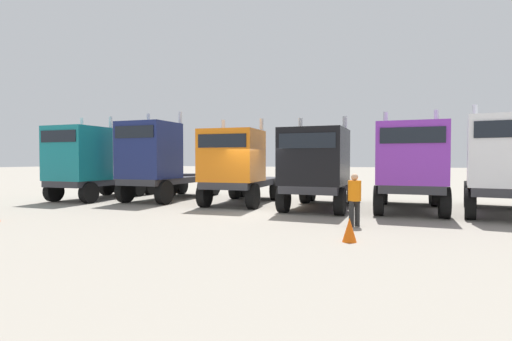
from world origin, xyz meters
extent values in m
plane|color=gray|center=(0.00, 0.00, 0.00)|extent=(200.00, 200.00, 0.00)
cube|color=#333338|center=(-9.56, 2.36, 0.90)|extent=(2.23, 6.02, 0.30)
cube|color=#14727A|center=(-9.57, 0.49, 2.37)|extent=(2.41, 2.27, 2.63)
cube|color=black|center=(-9.57, -0.66, 3.16)|extent=(2.10, 0.05, 0.55)
cylinder|color=silver|center=(-8.61, 1.77, 2.67)|extent=(0.18, 0.18, 3.23)
cylinder|color=silver|center=(-10.51, 1.78, 2.67)|extent=(0.18, 0.18, 3.23)
cylinder|color=#333338|center=(-9.55, 3.69, 1.11)|extent=(1.11, 1.11, 0.12)
cylinder|color=black|center=(-8.47, 0.06, 0.50)|extent=(0.36, 1.01, 1.00)
cylinder|color=black|center=(-10.67, 0.07, 0.50)|extent=(0.36, 1.01, 1.00)
cylinder|color=black|center=(-8.45, 3.76, 0.50)|extent=(0.36, 1.01, 1.00)
cylinder|color=black|center=(-10.65, 3.77, 0.50)|extent=(0.36, 1.01, 1.00)
cylinder|color=black|center=(-8.44, 4.86, 0.50)|extent=(0.36, 1.01, 1.00)
cylinder|color=black|center=(-10.64, 4.87, 0.50)|extent=(0.36, 1.01, 1.00)
cube|color=#333338|center=(-5.89, 3.26, 1.02)|extent=(2.30, 6.25, 0.30)
cube|color=navy|center=(-5.92, 1.26, 2.51)|extent=(2.44, 2.26, 2.69)
cube|color=black|center=(-5.94, 0.13, 3.33)|extent=(2.10, 0.08, 0.55)
cylinder|color=silver|center=(-4.95, 2.51, 2.81)|extent=(0.18, 0.18, 3.29)
cylinder|color=silver|center=(-6.85, 2.54, 2.81)|extent=(0.18, 0.18, 3.29)
cylinder|color=#333338|center=(-5.87, 4.63, 1.23)|extent=(1.12, 1.12, 0.12)
cylinder|color=black|center=(-4.83, 0.84, 0.56)|extent=(0.37, 1.12, 1.12)
cylinder|color=black|center=(-7.03, 0.87, 0.56)|extent=(0.37, 1.12, 1.12)
cylinder|color=black|center=(-4.77, 4.75, 0.56)|extent=(0.37, 1.12, 1.12)
cylinder|color=black|center=(-6.97, 4.79, 0.56)|extent=(0.37, 1.12, 1.12)
cylinder|color=black|center=(-4.75, 5.85, 0.56)|extent=(0.37, 1.12, 1.12)
cylinder|color=black|center=(-6.95, 5.89, 0.56)|extent=(0.37, 1.12, 1.12)
cube|color=#333338|center=(-1.61, 2.94, 0.97)|extent=(2.47, 6.18, 0.30)
cube|color=orange|center=(-1.52, 1.08, 2.24)|extent=(2.50, 2.46, 2.24)
cube|color=black|center=(-1.47, -0.12, 2.84)|extent=(2.10, 0.13, 0.55)
cylinder|color=silver|center=(-0.63, 2.45, 2.54)|extent=(0.19, 0.19, 2.84)
cylinder|color=silver|center=(-2.53, 2.36, 2.54)|extent=(0.19, 0.19, 2.84)
cylinder|color=#333338|center=(-1.67, 4.28, 1.18)|extent=(1.15, 1.15, 0.12)
cylinder|color=black|center=(-0.40, 0.65, 0.54)|extent=(0.40, 1.09, 1.07)
cylinder|color=black|center=(-2.60, 0.55, 0.54)|extent=(0.40, 1.09, 1.07)
cylinder|color=black|center=(-0.57, 4.44, 0.54)|extent=(0.40, 1.09, 1.07)
cylinder|color=black|center=(-2.77, 4.34, 0.54)|extent=(0.40, 1.09, 1.07)
cylinder|color=black|center=(-0.62, 5.54, 0.54)|extent=(0.40, 1.09, 1.07)
cylinder|color=black|center=(-2.82, 5.44, 0.54)|extent=(0.40, 1.09, 1.07)
cube|color=#333338|center=(2.24, 2.25, 0.93)|extent=(2.36, 5.82, 0.30)
cube|color=black|center=(2.20, 0.65, 2.18)|extent=(2.47, 2.63, 2.20)
cube|color=black|center=(2.16, -0.65, 2.76)|extent=(2.10, 0.10, 0.55)
cylinder|color=silver|center=(3.19, 2.05, 2.48)|extent=(0.19, 0.19, 2.80)
cylinder|color=silver|center=(1.29, 2.10, 2.48)|extent=(0.19, 0.19, 2.80)
cylinder|color=#333338|center=(2.28, 3.51, 1.14)|extent=(1.13, 1.13, 0.12)
cylinder|color=black|center=(3.28, 0.03, 0.52)|extent=(0.38, 1.04, 1.03)
cylinder|color=black|center=(1.08, 0.10, 0.52)|extent=(0.38, 1.04, 1.03)
cylinder|color=black|center=(3.38, 3.50, 0.52)|extent=(0.38, 1.04, 1.03)
cylinder|color=black|center=(1.18, 3.56, 0.52)|extent=(0.38, 1.04, 1.03)
cylinder|color=black|center=(3.41, 4.60, 0.52)|extent=(0.38, 1.04, 1.03)
cylinder|color=black|center=(1.21, 4.66, 0.52)|extent=(0.38, 1.04, 1.03)
cube|color=#333338|center=(5.76, 2.82, 1.01)|extent=(2.27, 6.07, 0.30)
cube|color=purple|center=(5.74, 0.97, 2.30)|extent=(2.43, 2.38, 2.27)
cube|color=black|center=(5.73, -0.23, 2.90)|extent=(2.10, 0.06, 0.55)
cylinder|color=silver|center=(6.70, 2.29, 2.60)|extent=(0.18, 0.18, 2.87)
cylinder|color=silver|center=(4.80, 2.31, 2.60)|extent=(0.18, 0.18, 2.87)
cylinder|color=#333338|center=(5.77, 4.15, 1.22)|extent=(1.11, 1.11, 0.12)
cylinder|color=black|center=(6.83, 0.48, 0.56)|extent=(0.36, 1.12, 1.11)
cylinder|color=black|center=(4.63, 0.50, 0.56)|extent=(0.36, 1.12, 1.11)
cylinder|color=black|center=(6.87, 4.23, 0.56)|extent=(0.36, 1.12, 1.11)
cylinder|color=black|center=(4.67, 4.25, 0.56)|extent=(0.36, 1.12, 1.11)
cylinder|color=black|center=(6.89, 5.33, 0.56)|extent=(0.36, 1.12, 1.11)
cylinder|color=black|center=(4.69, 5.35, 0.56)|extent=(0.36, 1.12, 1.11)
cube|color=#333338|center=(9.09, 2.82, 0.99)|extent=(3.09, 6.61, 0.30)
cube|color=white|center=(8.81, 0.88, 2.35)|extent=(2.72, 2.76, 2.43)
cube|color=black|center=(8.63, -0.35, 3.04)|extent=(2.08, 0.34, 0.55)
cylinder|color=silver|center=(8.06, 2.37, 2.65)|extent=(0.20, 0.20, 3.03)
cylinder|color=#333338|center=(9.29, 4.20, 1.20)|extent=(1.25, 1.25, 0.12)
cylinder|color=black|center=(7.65, 0.52, 0.54)|extent=(0.50, 1.13, 1.09)
cylinder|color=black|center=(8.23, 4.54, 0.54)|extent=(0.50, 1.13, 1.09)
cylinder|color=black|center=(8.38, 5.63, 0.54)|extent=(0.50, 1.13, 1.09)
cylinder|color=#242424|center=(3.94, -2.39, 0.40)|extent=(0.22, 0.22, 0.79)
cylinder|color=#242424|center=(4.10, -2.15, 0.40)|extent=(0.22, 0.22, 0.79)
cylinder|color=orange|center=(4.02, -2.27, 1.11)|extent=(0.55, 0.55, 0.63)
sphere|color=tan|center=(4.02, -2.27, 1.53)|extent=(0.21, 0.21, 0.21)
cone|color=#F2590C|center=(4.13, -4.64, 0.31)|extent=(0.36, 0.36, 0.61)
camera|label=1|loc=(5.19, -14.51, 2.05)|focal=27.21mm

